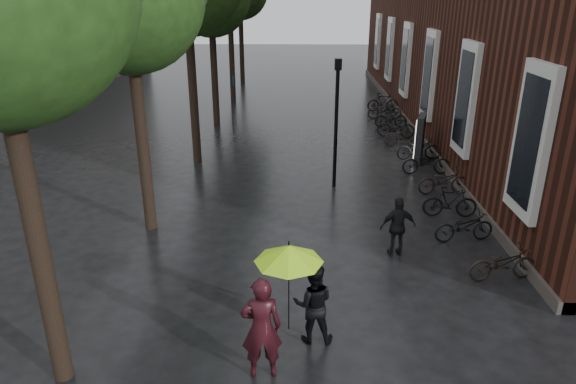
{
  "coord_description": "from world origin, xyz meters",
  "views": [
    {
      "loc": [
        0.05,
        -6.04,
        6.26
      ],
      "look_at": [
        -0.2,
        5.66,
        1.64
      ],
      "focal_mm": 32.0,
      "sensor_mm": 36.0,
      "label": 1
    }
  ],
  "objects_px": {
    "ad_lightbox": "(420,138)",
    "lamp_post": "(337,112)",
    "person_black": "(313,304)",
    "person_burgundy": "(261,328)",
    "parked_bicycles": "(414,148)",
    "pedestrian_walking": "(398,227)"
  },
  "relations": [
    {
      "from": "pedestrian_walking",
      "to": "lamp_post",
      "type": "distance_m",
      "value": 5.32
    },
    {
      "from": "ad_lightbox",
      "to": "pedestrian_walking",
      "type": "bearing_deg",
      "value": -87.92
    },
    {
      "from": "person_burgundy",
      "to": "parked_bicycles",
      "type": "distance_m",
      "value": 13.42
    },
    {
      "from": "pedestrian_walking",
      "to": "person_burgundy",
      "type": "bearing_deg",
      "value": 46.0
    },
    {
      "from": "person_burgundy",
      "to": "pedestrian_walking",
      "type": "distance_m",
      "value": 5.41
    },
    {
      "from": "person_black",
      "to": "ad_lightbox",
      "type": "xyz_separation_m",
      "value": [
        4.41,
        11.22,
        0.11
      ]
    },
    {
      "from": "person_burgundy",
      "to": "lamp_post",
      "type": "bearing_deg",
      "value": -108.83
    },
    {
      "from": "pedestrian_walking",
      "to": "parked_bicycles",
      "type": "distance_m",
      "value": 8.22
    },
    {
      "from": "person_burgundy",
      "to": "ad_lightbox",
      "type": "relative_size",
      "value": 1.06
    },
    {
      "from": "person_burgundy",
      "to": "parked_bicycles",
      "type": "xyz_separation_m",
      "value": [
        5.17,
        12.37,
        -0.5
      ]
    },
    {
      "from": "lamp_post",
      "to": "pedestrian_walking",
      "type": "bearing_deg",
      "value": -75.3
    },
    {
      "from": "pedestrian_walking",
      "to": "ad_lightbox",
      "type": "distance_m",
      "value": 8.08
    },
    {
      "from": "person_burgundy",
      "to": "ad_lightbox",
      "type": "xyz_separation_m",
      "value": [
        5.31,
        12.2,
        -0.05
      ]
    },
    {
      "from": "person_black",
      "to": "ad_lightbox",
      "type": "height_order",
      "value": "ad_lightbox"
    },
    {
      "from": "pedestrian_walking",
      "to": "ad_lightbox",
      "type": "xyz_separation_m",
      "value": [
        2.21,
        7.77,
        0.13
      ]
    },
    {
      "from": "person_black",
      "to": "parked_bicycles",
      "type": "xyz_separation_m",
      "value": [
        4.27,
        11.39,
        -0.34
      ]
    },
    {
      "from": "person_burgundy",
      "to": "pedestrian_walking",
      "type": "relative_size",
      "value": 1.24
    },
    {
      "from": "person_burgundy",
      "to": "lamp_post",
      "type": "relative_size",
      "value": 0.45
    },
    {
      "from": "person_burgundy",
      "to": "person_black",
      "type": "distance_m",
      "value": 1.34
    },
    {
      "from": "person_black",
      "to": "ad_lightbox",
      "type": "bearing_deg",
      "value": -110.51
    },
    {
      "from": "ad_lightbox",
      "to": "lamp_post",
      "type": "bearing_deg",
      "value": -121.85
    },
    {
      "from": "pedestrian_walking",
      "to": "person_black",
      "type": "bearing_deg",
      "value": 48.47
    }
  ]
}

